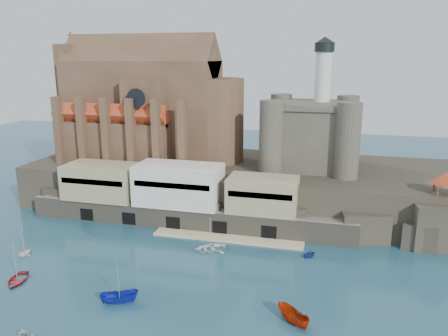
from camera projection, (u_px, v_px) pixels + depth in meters
ground at (189, 281)px, 70.00m from camera, size 300.00×300.00×0.00m
promontory at (240, 184)px, 105.77m from camera, size 100.00×36.00×10.00m
quay at (178, 197)px, 92.59m from camera, size 70.00×12.00×13.05m
church at (150, 109)px, 109.57m from camera, size 47.00×25.93×30.51m
castle_keep at (311, 131)px, 100.15m from camera, size 21.20×21.20×29.30m
rock_outcrop at (441, 224)px, 83.18m from camera, size 14.50×10.50×8.70m
pavilion at (446, 180)px, 81.17m from camera, size 6.40×6.40×5.40m
boat_0 at (18, 281)px, 70.00m from camera, size 4.13×2.24×5.55m
boat_2 at (120, 302)px, 64.06m from camera, size 2.80×2.77×5.61m
boat_4 at (25, 255)px, 79.42m from camera, size 2.92×2.11×3.08m
boat_5 at (293, 322)px, 59.27m from camera, size 3.02×3.02×5.62m
boat_6 at (210, 250)px, 81.50m from camera, size 3.28×4.51×6.22m
boat_7 at (309, 256)px, 78.76m from camera, size 3.05×2.84×3.03m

